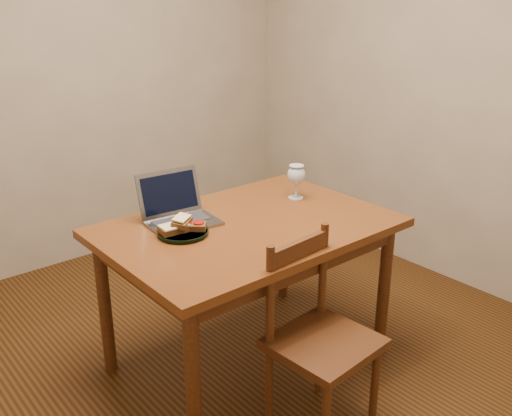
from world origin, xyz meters
TOP-DOWN VIEW (x-y plane):
  - floor at (0.00, 0.00)m, footprint 3.20×3.20m
  - back_wall at (0.00, 1.61)m, footprint 3.20×0.02m
  - right_wall at (1.61, 0.00)m, footprint 0.02×3.20m
  - table at (0.04, -0.08)m, footprint 1.30×0.90m
  - chair at (-0.02, -0.62)m, footprint 0.42×0.41m
  - plate at (-0.26, 0.00)m, footprint 0.23×0.23m
  - sandwich_cheese at (-0.30, 0.01)m, footprint 0.13×0.09m
  - sandwich_tomato at (-0.21, -0.01)m, footprint 0.14×0.13m
  - sandwich_top at (-0.26, 0.01)m, footprint 0.12×0.12m
  - milk_glass at (0.45, 0.03)m, footprint 0.09×0.09m
  - laptop at (-0.19, 0.16)m, footprint 0.33×0.31m

SIDE VIEW (x-z plane):
  - floor at x=0.00m, z-range -0.02..0.00m
  - chair at x=-0.02m, z-range 0.25..0.67m
  - table at x=0.04m, z-range 0.28..1.02m
  - plate at x=-0.26m, z-range 0.74..0.76m
  - sandwich_tomato at x=-0.21m, z-range 0.76..0.80m
  - sandwich_cheese at x=-0.30m, z-range 0.76..0.80m
  - laptop at x=-0.19m, z-range 0.69..0.91m
  - sandwich_top at x=-0.26m, z-range 0.79..0.82m
  - milk_glass at x=0.45m, z-range 0.74..0.92m
  - back_wall at x=0.00m, z-range 0.00..2.60m
  - right_wall at x=1.61m, z-range 0.00..2.60m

